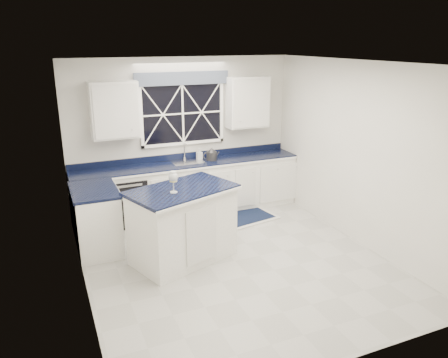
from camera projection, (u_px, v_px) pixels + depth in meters
name	position (u px, v px, depth m)	size (l,w,h in m)	color
ground	(235.00, 261.00, 6.14)	(4.50, 4.50, 0.00)	#ABAAA6
back_wall	(183.00, 136.00, 7.70)	(4.00, 0.10, 2.70)	beige
base_cabinets	(174.00, 194.00, 7.44)	(3.99, 1.60, 0.90)	white
countertop	(189.00, 163.00, 7.56)	(3.98, 0.64, 0.04)	black
dishwasher	(127.00, 200.00, 7.31)	(0.60, 0.58, 0.82)	black
window	(183.00, 109.00, 7.51)	(1.65, 0.09, 1.26)	black
upper_cabinets	(185.00, 106.00, 7.38)	(3.10, 0.34, 0.90)	white
faucet	(185.00, 151.00, 7.68)	(0.05, 0.20, 0.30)	silver
island	(183.00, 224.00, 6.04)	(1.62, 1.28, 1.06)	white
rug	(239.00, 218.00, 7.58)	(1.38, 0.98, 0.02)	beige
kettle	(212.00, 155.00, 7.67)	(0.31, 0.19, 0.22)	#2E2E31
wine_glass	(173.00, 178.00, 5.67)	(0.12, 0.12, 0.29)	silver
soap_bottle	(199.00, 154.00, 7.72)	(0.09, 0.09, 0.20)	silver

